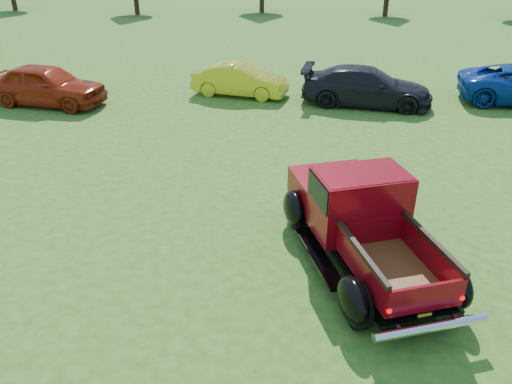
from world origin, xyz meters
name	(u,v)px	position (x,y,z in m)	size (l,w,h in m)	color
ground	(268,240)	(0.00, 0.00, 0.00)	(120.00, 120.00, 0.00)	#2C5418
pickup_truck	(358,216)	(1.69, -0.26, 0.82)	(3.39, 4.93, 1.72)	black
show_car_red	(46,85)	(-8.50, 8.00, 0.71)	(1.68, 4.17, 1.42)	#98250D
show_car_yellow	(240,80)	(-1.85, 9.79, 0.58)	(1.23, 3.54, 1.16)	yellow
show_car_grey	(367,86)	(2.73, 9.14, 0.66)	(1.85, 4.54, 1.32)	black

